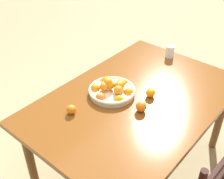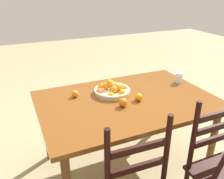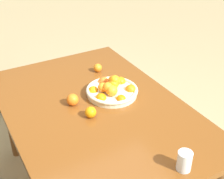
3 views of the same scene
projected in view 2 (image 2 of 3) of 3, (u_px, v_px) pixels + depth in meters
ground_plane at (125, 164)px, 2.41m from camera, size 12.00×12.00×0.00m
dining_table at (127, 106)px, 2.14m from camera, size 1.54×1.04×0.74m
chair_near_window at (224, 172)px, 1.66m from camera, size 0.44×0.44×1.00m
fruit_bowl at (112, 90)px, 2.20m from camera, size 0.34×0.34×0.13m
orange_loose_0 at (75, 94)px, 2.13m from camera, size 0.06×0.06×0.06m
orange_loose_1 at (123, 102)px, 1.97m from camera, size 0.07×0.07×0.07m
orange_loose_2 at (139, 97)px, 2.07m from camera, size 0.07×0.07×0.07m
drinking_glass at (179, 78)px, 2.44m from camera, size 0.07×0.07×0.10m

